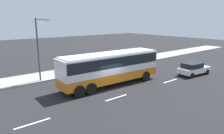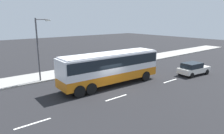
% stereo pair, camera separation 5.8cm
% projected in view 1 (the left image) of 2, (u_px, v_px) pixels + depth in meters
% --- Properties ---
extents(ground_plane, '(120.00, 120.00, 0.00)m').
position_uv_depth(ground_plane, '(110.00, 89.00, 20.06)').
color(ground_plane, black).
extents(sidewalk_curb, '(80.00, 4.00, 0.15)m').
position_uv_depth(sidewalk_curb, '(70.00, 72.00, 26.36)').
color(sidewalk_curb, gray).
rests_on(sidewalk_curb, ground_plane).
extents(lane_centreline, '(27.92, 0.16, 0.01)m').
position_uv_depth(lane_centreline, '(55.00, 117.00, 14.36)').
color(lane_centreline, white).
rests_on(lane_centreline, ground_plane).
extents(coach_bus, '(11.13, 3.08, 3.38)m').
position_uv_depth(coach_bus, '(111.00, 65.00, 20.89)').
color(coach_bus, orange).
rests_on(coach_bus, ground_plane).
extents(car_white_minivan, '(4.46, 2.25, 1.54)m').
position_uv_depth(car_white_minivan, '(193.00, 68.00, 25.02)').
color(car_white_minivan, white).
rests_on(car_white_minivan, ground_plane).
extents(pedestrian_near_curb, '(0.32, 0.32, 1.56)m').
position_uv_depth(pedestrian_near_curb, '(64.00, 65.00, 25.86)').
color(pedestrian_near_curb, brown).
rests_on(pedestrian_near_curb, sidewalk_curb).
extents(pedestrian_at_crossing, '(0.32, 0.32, 1.64)m').
position_uv_depth(pedestrian_at_crossing, '(65.00, 68.00, 24.23)').
color(pedestrian_at_crossing, brown).
rests_on(pedestrian_at_crossing, sidewalk_curb).
extents(street_lamp, '(1.65, 0.24, 6.69)m').
position_uv_depth(street_lamp, '(39.00, 45.00, 21.65)').
color(street_lamp, '#47474C').
rests_on(street_lamp, sidewalk_curb).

